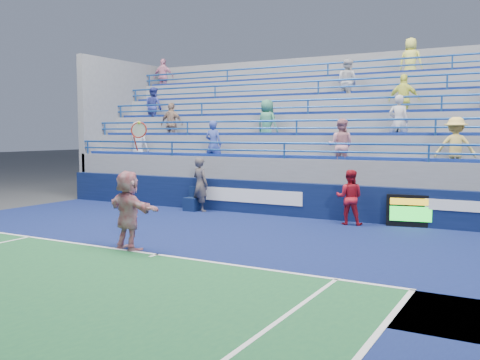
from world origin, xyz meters
The scene contains 8 objects.
ground centered at (0.00, 0.00, 0.00)m, with size 120.00×120.00×0.00m, color #333538.
sponsor_wall centered at (0.00, 6.50, 0.55)m, with size 18.00×0.32×1.10m.
bleacher_stand centered at (0.00, 10.27, 1.54)m, with size 18.00×5.60×6.13m.
serve_speed_board centered at (4.12, 6.32, 0.47)m, with size 1.34×0.40×0.93m.
judge_chair centered at (-3.12, 5.95, 0.27)m, with size 0.49×0.49×0.83m.
tennis_player centered at (-0.92, 0.15, 0.92)m, with size 1.78×0.95×2.94m.
line_judge centered at (-2.81, 6.00, 0.93)m, with size 0.68×0.44×1.86m, color #131A36.
ball_girl centered at (2.47, 5.86, 0.81)m, with size 0.79×0.61×1.62m, color #A41220.
Camera 1 is at (7.21, -9.17, 2.67)m, focal length 40.00 mm.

